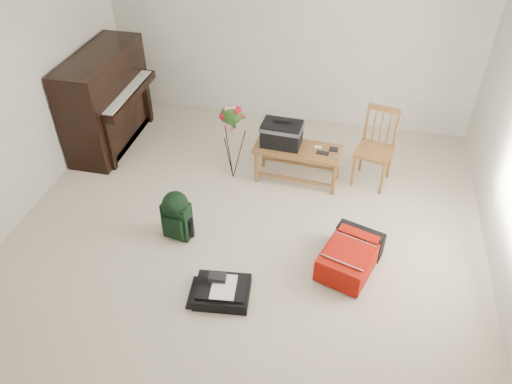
% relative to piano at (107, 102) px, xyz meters
% --- Properties ---
extents(floor, '(5.00, 5.50, 0.01)m').
position_rel_piano_xyz_m(floor, '(2.19, -1.60, -0.60)').
color(floor, beige).
rests_on(floor, ground).
extents(ceiling, '(5.00, 5.50, 0.01)m').
position_rel_piano_xyz_m(ceiling, '(2.19, -1.60, 1.90)').
color(ceiling, white).
rests_on(ceiling, wall_back).
extents(wall_back, '(5.00, 0.04, 2.50)m').
position_rel_piano_xyz_m(wall_back, '(2.19, 1.15, 0.65)').
color(wall_back, silver).
rests_on(wall_back, floor).
extents(piano, '(0.71, 1.50, 1.25)m').
position_rel_piano_xyz_m(piano, '(0.00, 0.00, 0.00)').
color(piano, black).
rests_on(piano, floor).
extents(bench, '(1.06, 0.47, 0.80)m').
position_rel_piano_xyz_m(bench, '(2.42, -0.31, -0.04)').
color(bench, brown).
rests_on(bench, floor).
extents(dining_chair, '(0.49, 0.49, 0.94)m').
position_rel_piano_xyz_m(dining_chair, '(3.44, -0.13, -0.14)').
color(dining_chair, brown).
rests_on(dining_chair, floor).
extents(red_suitcase, '(0.65, 0.81, 0.30)m').
position_rel_piano_xyz_m(red_suitcase, '(3.30, -1.61, -0.44)').
color(red_suitcase, '#BC1A08').
rests_on(red_suitcase, floor).
extents(black_duffel, '(0.55, 0.46, 0.21)m').
position_rel_piano_xyz_m(black_duffel, '(2.17, -2.28, -0.52)').
color(black_duffel, black).
rests_on(black_duffel, floor).
extents(green_backpack, '(0.31, 0.28, 0.57)m').
position_rel_piano_xyz_m(green_backpack, '(1.48, -1.58, -0.29)').
color(green_backpack, black).
rests_on(green_backpack, floor).
extents(flower_stand, '(0.39, 0.39, 1.02)m').
position_rel_piano_xyz_m(flower_stand, '(1.79, -0.45, -0.10)').
color(flower_stand, black).
rests_on(flower_stand, floor).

